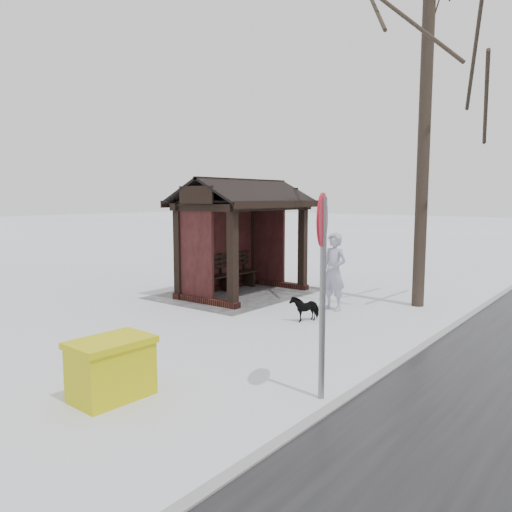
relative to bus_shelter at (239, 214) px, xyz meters
The scene contains 9 objects.
ground 2.17m from the bus_shelter, 90.00° to the left, with size 120.00×120.00×0.00m, color silver.
kerb 6.05m from the bus_shelter, 90.00° to the left, with size 120.00×0.15×0.06m, color gray.
trampled_patch 2.16m from the bus_shelter, 90.00° to the right, with size 4.20×3.20×0.02m, color gray.
bus_shelter is the anchor object (origin of this frame).
tree_near 6.10m from the bus_shelter, 108.99° to the left, with size 3.42×3.42×9.03m.
pedestrian 3.23m from the bus_shelter, 87.26° to the left, with size 0.66×0.43×1.80m, color #AAA3BF.
dog 3.81m from the bus_shelter, 64.92° to the left, with size 0.29×0.64×0.54m, color black.
grit_bin 7.42m from the bus_shelter, 26.60° to the left, with size 1.06×0.75×0.79m.
road_sign 7.18m from the bus_shelter, 48.36° to the left, with size 0.65×0.27×2.66m.
Camera 1 is at (10.21, 8.40, 2.61)m, focal length 35.00 mm.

